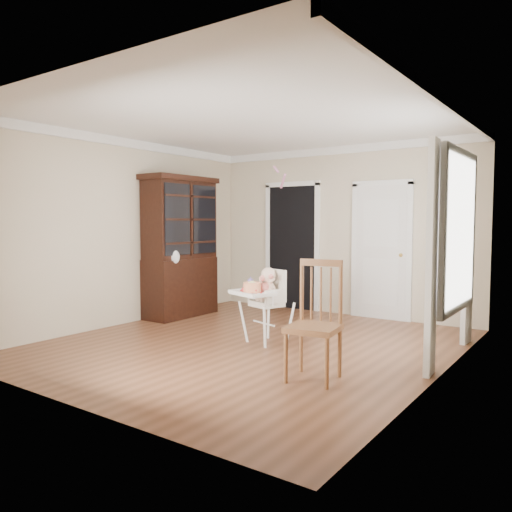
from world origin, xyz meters
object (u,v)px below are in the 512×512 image
Objects in this scene: sippy_cup at (251,284)px; dining_chair at (315,324)px; high_chair at (266,297)px; china_cabinet at (180,247)px; cake at (252,287)px.

sippy_cup is 0.15× the size of dining_chair.
high_chair is at bearing 5.17° from sippy_cup.
sippy_cup is 0.08× the size of china_cabinet.
sippy_cup is at bearing -156.73° from high_chair.
high_chair is 2.28m from china_cabinet.
cake is at bearing -49.32° from sippy_cup.
high_chair is 1.48m from dining_chair.
dining_chair is at bearing -29.99° from cake.
china_cabinet is (-1.88, 0.72, 0.39)m from sippy_cup.
china_cabinet reaches higher than dining_chair.
dining_chair is (1.25, -0.72, -0.18)m from cake.
sippy_cup reaches higher than cake.
high_chair is 5.31× the size of sippy_cup.
high_chair is 0.27m from sippy_cup.
china_cabinet reaches higher than high_chair.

